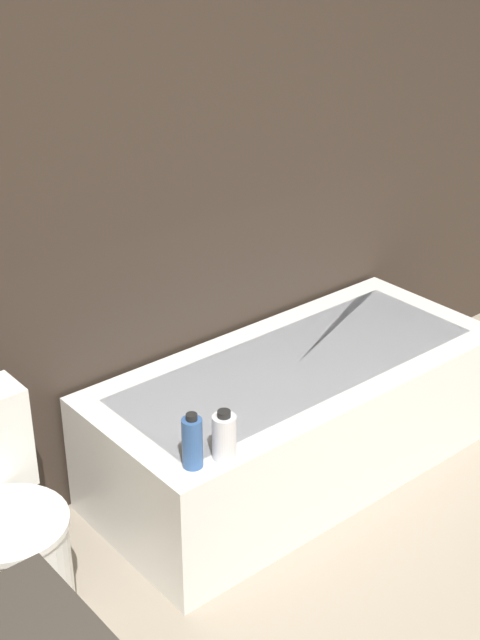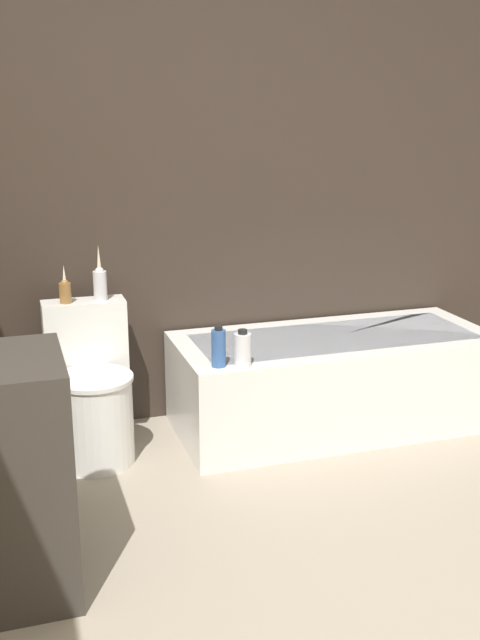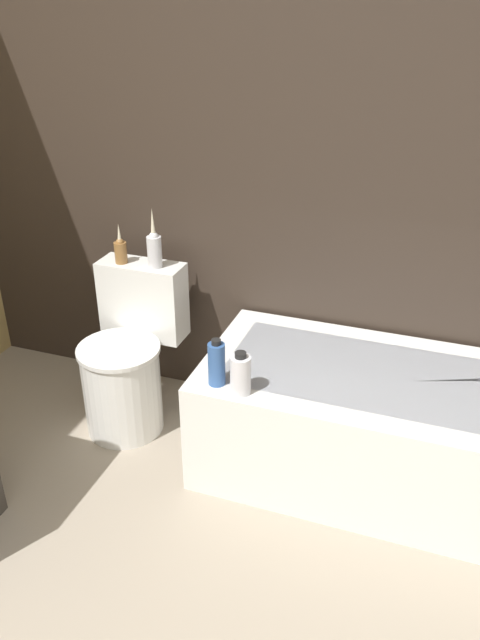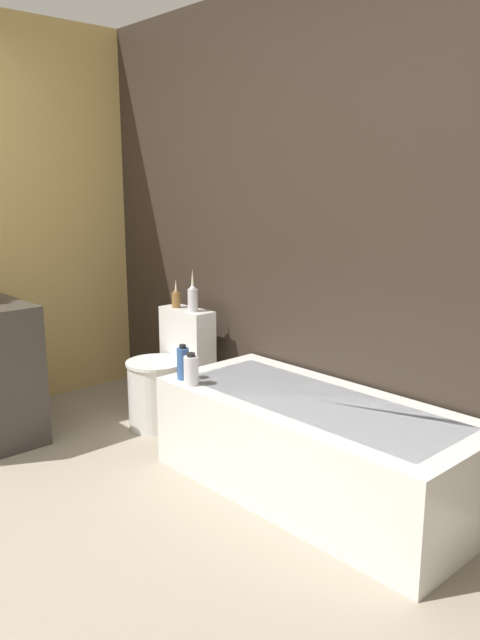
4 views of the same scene
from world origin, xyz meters
TOP-DOWN VIEW (x-y plane):
  - wall_back_tiled at (0.00, 2.09)m, footprint 6.40×0.06m
  - bathtub at (0.67, 1.68)m, footprint 1.65×0.72m
  - toilet at (-0.58, 1.69)m, footprint 0.40×0.52m
  - vase_gold at (-0.66, 1.85)m, footprint 0.06×0.06m
  - vase_silver at (-0.49, 1.86)m, footprint 0.06×0.06m
  - shampoo_bottle_tall at (-0.03, 1.41)m, footprint 0.07×0.07m
  - shampoo_bottle_short at (0.08, 1.39)m, footprint 0.08×0.08m

SIDE VIEW (x-z plane):
  - bathtub at x=0.67m, z-range 0.00..0.49m
  - toilet at x=-0.58m, z-range -0.05..0.68m
  - shampoo_bottle_short at x=0.08m, z-range 0.48..0.66m
  - shampoo_bottle_tall at x=-0.03m, z-range 0.48..0.67m
  - vase_gold at x=-0.66m, z-range 0.70..0.89m
  - vase_silver at x=-0.49m, z-range 0.69..0.96m
  - wall_back_tiled at x=0.00m, z-range 0.00..2.60m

